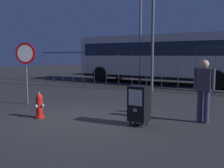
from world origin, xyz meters
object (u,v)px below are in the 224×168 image
Objects in this scene: bus_far at (180,56)px; newspaper_box_primary at (139,104)px; stop_sign at (26,60)px; traffic_cone at (138,104)px; street_light_near_right at (141,7)px; bus_near at (159,56)px; fire_hydrant at (39,106)px; pedestrian at (204,87)px.

newspaper_box_primary is at bearing -72.57° from bus_far.
stop_sign is 4.21× the size of traffic_cone.
street_light_near_right is at bearing 86.88° from stop_sign.
bus_far is (-0.20, 4.54, 0.00)m from bus_near.
fire_hydrant is 1.41× the size of traffic_cone.
street_light_near_right is (-0.54, -5.74, 2.90)m from bus_far.
traffic_cone is at bearing 118.67° from newspaper_box_primary.
street_light_near_right reaches higher than stop_sign.
newspaper_box_primary is 1.80m from pedestrian.
bus_far reaches higher than fire_hydrant.
fire_hydrant is 10.57m from bus_near.
newspaper_box_primary is 1.92× the size of traffic_cone.
street_light_near_right is at bearing -92.79° from bus_far.
bus_near is 3.22m from street_light_near_right.
bus_far is (-3.02, 12.84, 1.45)m from traffic_cone.
stop_sign is 8.65m from street_light_near_right.
traffic_cone is (2.04, 2.15, -0.09)m from fire_hydrant.
bus_near is (-4.85, 8.45, 0.76)m from pedestrian.
street_light_near_right reaches higher than fire_hydrant.
pedestrian is 2.15m from traffic_cone.
traffic_cone is 9.06m from street_light_near_right.
pedestrian reaches higher than newspaper_box_primary.
newspaper_box_primary is 0.10× the size of bus_near.
pedestrian is 0.21× the size of street_light_near_right.
bus_near is 0.99× the size of bus_far.
bus_far is (-3.75, 14.17, 1.14)m from newspaper_box_primary.
newspaper_box_primary is 1.55m from traffic_cone.
pedestrian is (4.06, 2.00, 0.60)m from fire_hydrant.
pedestrian reaches higher than traffic_cone.
bus_far is at bearing 91.78° from bus_near.
newspaper_box_primary is (2.77, 0.82, 0.22)m from fire_hydrant.
fire_hydrant is 0.09× the size of street_light_near_right.
fire_hydrant reaches higher than traffic_cone.
bus_far is (0.98, 13.84, 0.11)m from stop_sign.
bus_far is 6.45m from street_light_near_right.
traffic_cone is at bearing -71.98° from bus_near.
bus_far is at bearing 93.75° from fire_hydrant.
bus_far reaches higher than stop_sign.
bus_near is (-3.55, 9.63, 1.14)m from newspaper_box_primary.
stop_sign reaches higher than pedestrian.
bus_far is (-0.98, 14.99, 1.36)m from fire_hydrant.
fire_hydrant is at bearing -153.75° from pedestrian.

